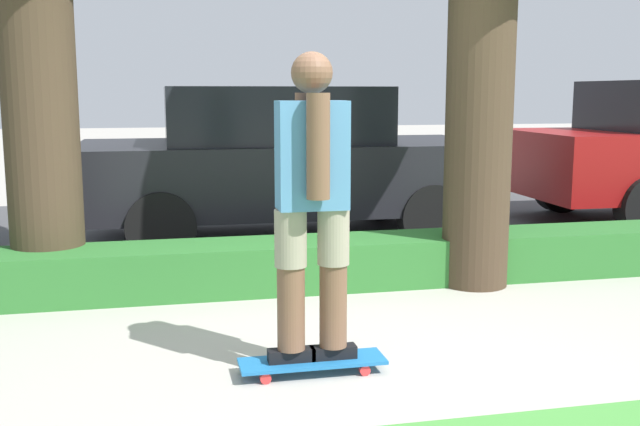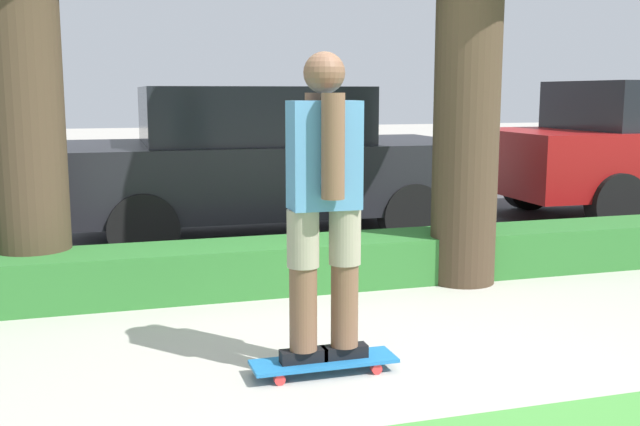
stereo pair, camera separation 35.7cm
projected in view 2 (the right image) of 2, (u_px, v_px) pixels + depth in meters
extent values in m
plane|color=#ADA89E|center=(373.00, 351.00, 4.53)|extent=(60.00, 60.00, 0.00)
cube|color=#474749|center=(242.00, 230.00, 8.51)|extent=(18.62, 5.00, 0.01)
cube|color=#2D702D|center=(303.00, 263.00, 6.02)|extent=(18.62, 0.60, 0.38)
cube|color=#1E6BAD|center=(324.00, 361.00, 4.17)|extent=(0.82, 0.24, 0.02)
cylinder|color=red|center=(376.00, 369.00, 4.17)|extent=(0.06, 0.04, 0.06)
cylinder|color=red|center=(365.00, 358.00, 4.34)|extent=(0.06, 0.04, 0.06)
cylinder|color=red|center=(279.00, 379.00, 4.01)|extent=(0.06, 0.04, 0.06)
cylinder|color=red|center=(272.00, 368.00, 4.18)|extent=(0.06, 0.04, 0.06)
cube|color=black|center=(303.00, 356.00, 4.13)|extent=(0.26, 0.09, 0.07)
cylinder|color=brown|center=(303.00, 281.00, 4.06)|extent=(0.15, 0.15, 0.78)
cylinder|color=gray|center=(303.00, 238.00, 4.02)|extent=(0.18, 0.18, 0.31)
cube|color=black|center=(344.00, 351.00, 4.19)|extent=(0.26, 0.09, 0.07)
cylinder|color=brown|center=(345.00, 278.00, 4.13)|extent=(0.15, 0.15, 0.78)
cylinder|color=gray|center=(345.00, 236.00, 4.09)|extent=(0.18, 0.18, 0.31)
cube|color=#4C84B7|center=(324.00, 155.00, 3.98)|extent=(0.37, 0.20, 0.58)
cylinder|color=brown|center=(333.00, 146.00, 3.83)|extent=(0.12, 0.12, 0.54)
cylinder|color=brown|center=(316.00, 143.00, 4.12)|extent=(0.12, 0.12, 0.54)
sphere|color=brown|center=(324.00, 73.00, 3.92)|extent=(0.22, 0.22, 0.22)
cylinder|color=#423323|center=(23.00, 73.00, 5.44)|extent=(0.55, 0.55, 3.38)
cylinder|color=#423323|center=(467.00, 105.00, 5.98)|extent=(0.53, 0.53, 2.90)
cube|color=black|center=(264.00, 175.00, 7.97)|extent=(4.28, 1.95, 0.70)
cube|color=black|center=(251.00, 115.00, 7.83)|extent=(2.23, 1.71, 0.58)
cylinder|color=black|center=(411.00, 215.00, 7.56)|extent=(0.65, 0.23, 0.65)
cylinder|color=black|center=(354.00, 193.00, 9.23)|extent=(0.65, 0.23, 0.65)
cylinder|color=black|center=(143.00, 228.00, 6.81)|extent=(0.65, 0.23, 0.65)
cylinder|color=black|center=(133.00, 201.00, 8.48)|extent=(0.65, 0.23, 0.65)
cylinder|color=black|center=(616.00, 203.00, 8.30)|extent=(0.68, 0.23, 0.68)
cylinder|color=black|center=(528.00, 184.00, 9.98)|extent=(0.68, 0.23, 0.68)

